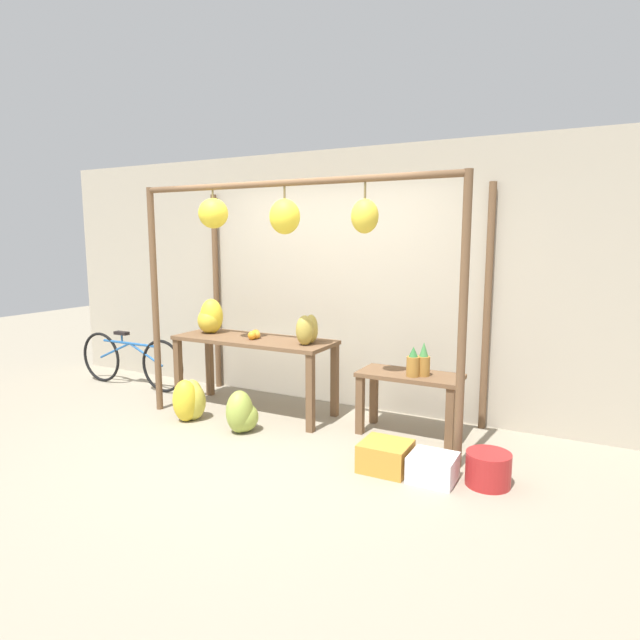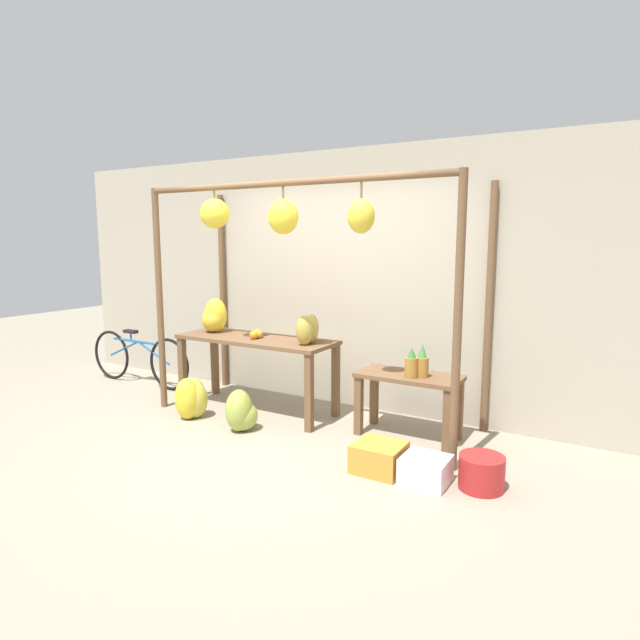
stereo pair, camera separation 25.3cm
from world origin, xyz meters
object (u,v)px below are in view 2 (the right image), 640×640
(pineapple_cluster, at_px, (417,364))
(banana_pile_ground_left, at_px, (192,399))
(orange_pile, at_px, (257,334))
(fruit_crate_white, at_px, (379,457))
(banana_pile_on_table, at_px, (215,317))
(fruit_crate_purple, at_px, (425,470))
(banana_pile_ground_right, at_px, (241,414))
(parked_bicycle, at_px, (139,358))
(papaya_pile, at_px, (308,330))
(blue_bucket, at_px, (482,472))

(pineapple_cluster, bearing_deg, banana_pile_ground_left, -165.66)
(orange_pile, relative_size, fruit_crate_white, 0.50)
(banana_pile_on_table, bearing_deg, fruit_crate_purple, -15.87)
(pineapple_cluster, relative_size, banana_pile_ground_right, 0.76)
(fruit_crate_white, relative_size, parked_bicycle, 0.23)
(banana_pile_on_table, distance_m, parked_bicycle, 1.49)
(papaya_pile, bearing_deg, fruit_crate_white, -33.59)
(papaya_pile, xyz_separation_m, fruit_crate_purple, (1.52, -0.76, -0.85))
(parked_bicycle, bearing_deg, fruit_crate_purple, -11.61)
(fruit_crate_white, bearing_deg, fruit_crate_purple, -2.40)
(banana_pile_ground_left, distance_m, fruit_crate_purple, 2.62)
(banana_pile_ground_left, height_order, blue_bucket, banana_pile_ground_left)
(parked_bicycle, distance_m, fruit_crate_purple, 4.21)
(blue_bucket, bearing_deg, banana_pile_ground_left, 178.15)
(blue_bucket, bearing_deg, fruit_crate_white, -172.56)
(orange_pile, xyz_separation_m, papaya_pile, (0.63, 0.03, 0.10))
(banana_pile_ground_right, bearing_deg, pineapple_cluster, 21.37)
(banana_pile_on_table, distance_m, banana_pile_ground_left, 0.97)
(pineapple_cluster, relative_size, fruit_crate_purple, 0.91)
(fruit_crate_purple, bearing_deg, banana_pile_ground_right, 174.70)
(orange_pile, xyz_separation_m, blue_bucket, (2.54, -0.61, -0.73))
(banana_pile_ground_right, xyz_separation_m, parked_bicycle, (-2.19, 0.67, 0.17))
(fruit_crate_purple, bearing_deg, fruit_crate_white, 177.60)
(pineapple_cluster, height_order, fruit_crate_purple, pineapple_cluster)
(orange_pile, bearing_deg, parked_bicycle, 176.64)
(fruit_crate_white, xyz_separation_m, papaya_pile, (-1.12, 0.75, 0.83))
(pineapple_cluster, bearing_deg, parked_bicycle, 179.08)
(banana_pile_ground_right, relative_size, fruit_crate_white, 1.07)
(banana_pile_ground_left, height_order, parked_bicycle, parked_bicycle)
(fruit_crate_purple, bearing_deg, orange_pile, 161.18)
(banana_pile_ground_right, bearing_deg, parked_bicycle, 163.05)
(orange_pile, distance_m, pineapple_cluster, 1.77)
(blue_bucket, bearing_deg, banana_pile_on_table, 168.06)
(orange_pile, height_order, blue_bucket, orange_pile)
(banana_pile_ground_left, distance_m, fruit_crate_white, 2.22)
(fruit_crate_white, bearing_deg, pineapple_cluster, 88.67)
(banana_pile_on_table, height_order, orange_pile, banana_pile_on_table)
(orange_pile, height_order, fruit_crate_white, orange_pile)
(parked_bicycle, relative_size, papaya_pile, 4.11)
(orange_pile, height_order, banana_pile_ground_left, orange_pile)
(banana_pile_on_table, bearing_deg, banana_pile_ground_right, -35.79)
(banana_pile_ground_left, relative_size, parked_bicycle, 0.25)
(banana_pile_on_table, bearing_deg, parked_bicycle, 177.57)
(banana_pile_ground_right, height_order, parked_bicycle, parked_bicycle)
(banana_pile_on_table, distance_m, papaya_pile, 1.26)
(banana_pile_on_table, relative_size, fruit_crate_purple, 1.13)
(banana_pile_ground_left, relative_size, fruit_crate_white, 1.12)
(banana_pile_ground_right, distance_m, parked_bicycle, 2.29)
(banana_pile_ground_right, bearing_deg, blue_bucket, -1.47)
(banana_pile_ground_right, bearing_deg, papaya_pile, 54.73)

